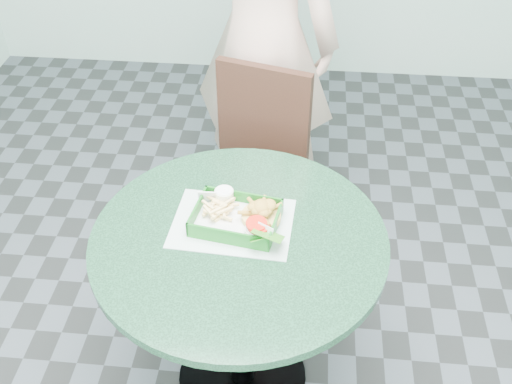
# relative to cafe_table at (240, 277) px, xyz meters

# --- Properties ---
(floor) EXTENTS (4.00, 5.00, 0.02)m
(floor) POSITION_rel_cafe_table_xyz_m (0.00, 0.00, -0.58)
(floor) COLOR #303335
(floor) RESTS_ON ground
(cafe_table) EXTENTS (0.92, 0.92, 0.75)m
(cafe_table) POSITION_rel_cafe_table_xyz_m (0.00, 0.00, 0.00)
(cafe_table) COLOR black
(cafe_table) RESTS_ON floor
(dining_chair) EXTENTS (0.40, 0.40, 0.93)m
(dining_chair) POSITION_rel_cafe_table_xyz_m (0.01, 0.69, -0.05)
(dining_chair) COLOR black
(dining_chair) RESTS_ON floor
(placemat) EXTENTS (0.39, 0.30, 0.00)m
(placemat) POSITION_rel_cafe_table_xyz_m (-0.03, 0.05, 0.17)
(placemat) COLOR silver
(placemat) RESTS_ON cafe_table
(food_basket) EXTENTS (0.26, 0.19, 0.05)m
(food_basket) POSITION_rel_cafe_table_xyz_m (-0.01, 0.05, 0.19)
(food_basket) COLOR #13641A
(food_basket) RESTS_ON placemat
(crab_sandwich) EXTENTS (0.12, 0.12, 0.07)m
(crab_sandwich) POSITION_rel_cafe_table_xyz_m (0.06, 0.08, 0.22)
(crab_sandwich) COLOR tan
(crab_sandwich) RESTS_ON food_basket
(fries_pile) EXTENTS (0.11, 0.12, 0.04)m
(fries_pile) POSITION_rel_cafe_table_xyz_m (-0.08, 0.08, 0.21)
(fries_pile) COLOR #FFD683
(fries_pile) RESTS_ON food_basket
(sauce_ramekin) EXTENTS (0.06, 0.06, 0.03)m
(sauce_ramekin) POSITION_rel_cafe_table_xyz_m (-0.08, 0.13, 0.22)
(sauce_ramekin) COLOR white
(sauce_ramekin) RESTS_ON food_basket
(garnish_cup) EXTENTS (0.12, 0.11, 0.05)m
(garnish_cup) POSITION_rel_cafe_table_xyz_m (0.07, -0.00, 0.21)
(garnish_cup) COLOR silver
(garnish_cup) RESTS_ON food_basket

